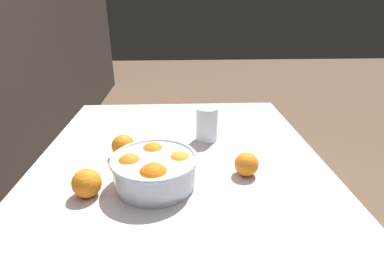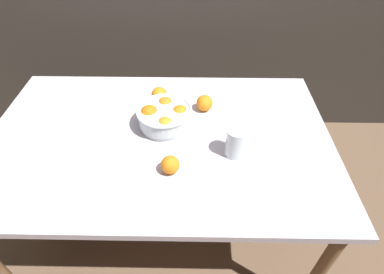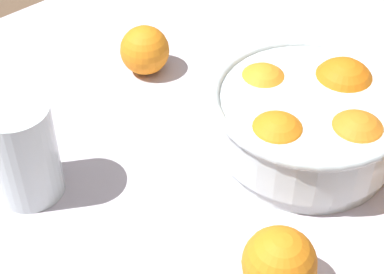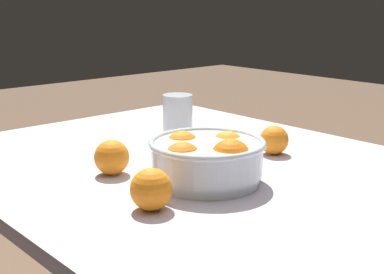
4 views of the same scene
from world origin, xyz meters
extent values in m
plane|color=brown|center=(0.00, 0.00, 0.00)|extent=(12.00, 12.00, 0.00)
cube|color=silver|center=(0.00, 0.00, 0.74)|extent=(1.47, 0.93, 0.03)
cylinder|color=brown|center=(0.68, -0.41, 0.36)|extent=(0.05, 0.05, 0.73)
cylinder|color=brown|center=(-0.68, 0.41, 0.36)|extent=(0.05, 0.05, 0.73)
cylinder|color=brown|center=(0.68, 0.41, 0.36)|extent=(0.05, 0.05, 0.73)
cylinder|color=silver|center=(0.02, 0.07, 0.77)|extent=(0.22, 0.22, 0.02)
cylinder|color=silver|center=(0.02, 0.07, 0.81)|extent=(0.23, 0.23, 0.06)
torus|color=silver|center=(0.02, 0.07, 0.84)|extent=(0.24, 0.24, 0.01)
sphere|color=orange|center=(0.09, 0.08, 0.82)|extent=(0.08, 0.08, 0.08)
sphere|color=orange|center=(0.02, 0.14, 0.82)|extent=(0.08, 0.08, 0.08)
sphere|color=orange|center=(-0.04, 0.07, 0.82)|extent=(0.08, 0.08, 0.08)
sphere|color=orange|center=(0.03, 0.00, 0.81)|extent=(0.07, 0.07, 0.07)
cylinder|color=#F4A314|center=(0.32, -0.10, 0.80)|extent=(0.07, 0.07, 0.09)
cylinder|color=silver|center=(0.32, -0.10, 0.82)|extent=(0.08, 0.08, 0.13)
sphere|color=orange|center=(0.20, 0.19, 0.79)|extent=(0.08, 0.08, 0.08)
sphere|color=orange|center=(-0.02, 0.25, 0.79)|extent=(0.08, 0.08, 0.08)
sphere|color=orange|center=(0.07, -0.20, 0.79)|extent=(0.07, 0.07, 0.07)
camera|label=1|loc=(-0.69, 0.00, 1.24)|focal=28.00mm
camera|label=2|loc=(0.16, -0.94, 1.63)|focal=28.00mm
camera|label=3|loc=(0.52, 0.42, 1.32)|focal=60.00mm
camera|label=4|loc=(-0.74, 0.79, 1.12)|focal=50.00mm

